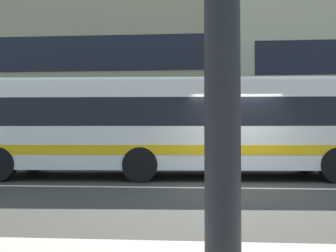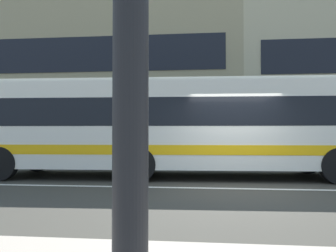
# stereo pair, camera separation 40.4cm
# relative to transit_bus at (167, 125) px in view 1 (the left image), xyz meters

# --- Properties ---
(ground_plane) EXTENTS (160.00, 160.00, 0.00)m
(ground_plane) POSITION_rel_transit_bus_xyz_m (2.07, -2.06, -1.67)
(ground_plane) COLOR #38362F
(lane_centre_line) EXTENTS (60.00, 0.16, 0.01)m
(lane_centre_line) POSITION_rel_transit_bus_xyz_m (2.07, -2.06, -1.67)
(lane_centre_line) COLOR silver
(lane_centre_line) RESTS_ON ground_plane
(apartment_block_left) EXTENTS (25.07, 10.57, 10.48)m
(apartment_block_left) POSITION_rel_transit_bus_xyz_m (-9.02, 13.47, 3.57)
(apartment_block_left) COLOR tan
(apartment_block_left) RESTS_ON ground_plane
(transit_bus) EXTENTS (11.73, 3.01, 3.03)m
(transit_bus) POSITION_rel_transit_bus_xyz_m (0.00, 0.00, 0.00)
(transit_bus) COLOR silver
(transit_bus) RESTS_ON ground_plane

